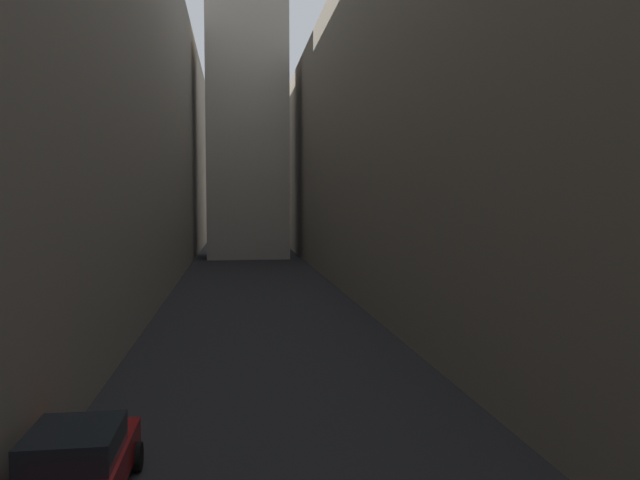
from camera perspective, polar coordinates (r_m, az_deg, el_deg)
ground_plane at (r=34.52m, az=-5.76°, el=-6.08°), size 264.00×264.00×0.00m
building_block_left at (r=38.21m, az=-25.83°, el=12.15°), size 14.36×108.00×23.42m
building_block_right at (r=38.22m, az=10.33°, el=10.45°), size 10.14×108.00×20.78m
parked_car_left_far at (r=12.96m, az=-22.28°, el=-19.37°), size 2.00×4.13×1.53m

